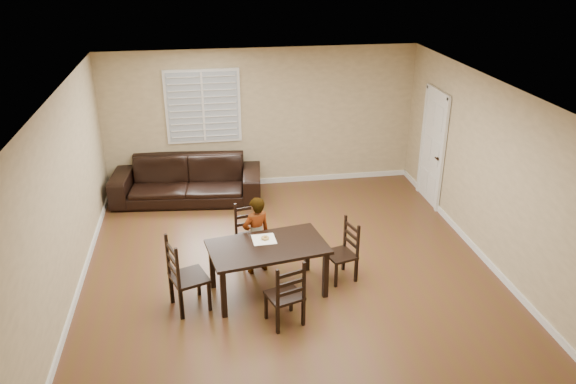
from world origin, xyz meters
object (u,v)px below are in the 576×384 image
object	(u,v)px
chair_left	(180,278)
dining_table	(268,251)
chair_near	(249,233)
chair_right	(347,252)
sofa	(187,180)
chair_far	(289,299)
donut	(265,238)
child	(256,235)

from	to	relation	value
chair_left	dining_table	bearing A→B (deg)	-98.88
chair_near	chair_right	size ratio (longest dim) A/B	1.02
chair_near	sofa	size ratio (longest dim) A/B	0.34
chair_far	sofa	distance (m)	4.28
chair_right	donut	world-z (taller)	chair_right
dining_table	sofa	bearing A→B (deg)	99.02
chair_far	child	world-z (taller)	child
chair_left	donut	bearing A→B (deg)	-90.71
dining_table	chair_left	size ratio (longest dim) A/B	1.61
sofa	dining_table	bearing A→B (deg)	-65.35
chair_far	donut	size ratio (longest dim) A/B	8.38
chair_left	sofa	xyz separation A→B (m)	(0.08, 3.50, -0.08)
chair_near	sofa	bearing A→B (deg)	100.33
chair_right	sofa	xyz separation A→B (m)	(-2.27, 3.07, -0.01)
child	donut	xyz separation A→B (m)	(0.08, -0.38, 0.16)
chair_near	donut	xyz separation A→B (m)	(0.16, -0.80, 0.35)
child	chair_near	bearing A→B (deg)	-102.90
child	sofa	world-z (taller)	child
dining_table	chair_near	size ratio (longest dim) A/B	1.85
chair_left	sofa	size ratio (longest dim) A/B	0.38
dining_table	donut	distance (m)	0.21
chair_near	chair_right	bearing A→B (deg)	-41.67
donut	dining_table	bearing A→B (deg)	-86.76
chair_near	donut	world-z (taller)	chair_near
chair_far	chair_right	xyz separation A→B (m)	(1.01, 1.02, -0.01)
chair_near	child	size ratio (longest dim) A/B	0.76
dining_table	chair_near	distance (m)	1.02
chair_left	chair_far	bearing A→B (deg)	-133.33
chair_near	chair_right	distance (m)	1.54
chair_far	chair_right	world-z (taller)	chair_far
dining_table	chair_near	xyz separation A→B (m)	(-0.17, 0.98, -0.23)
chair_far	chair_near	bearing A→B (deg)	-98.01
chair_left	chair_right	distance (m)	2.39
sofa	donut	bearing A→B (deg)	-64.53
chair_near	chair_far	xyz separation A→B (m)	(0.32, -1.79, 0.01)
dining_table	sofa	distance (m)	3.47
dining_table	chair_far	bearing A→B (deg)	-88.82
child	dining_table	bearing A→B (deg)	76.52
chair_left	sofa	world-z (taller)	chair_left
donut	sofa	distance (m)	3.31
dining_table	child	xyz separation A→B (m)	(-0.09, 0.56, -0.05)
dining_table	chair_left	xyz separation A→B (m)	(-1.18, -0.22, -0.17)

